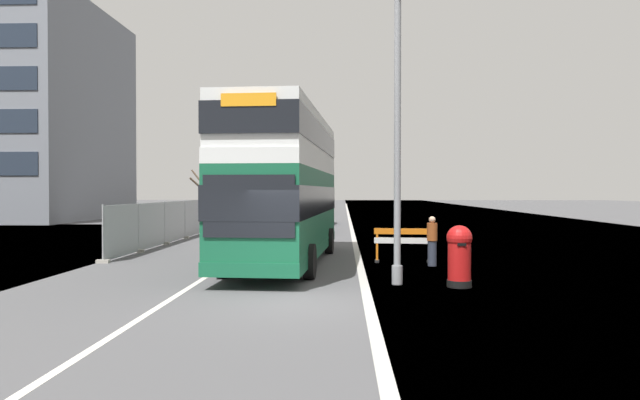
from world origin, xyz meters
TOP-DOWN VIEW (x-y plane):
  - ground at (0.51, 0.13)m, footprint 140.00×280.00m
  - double_decker_bus at (-0.88, 6.96)m, footprint 3.24×11.61m
  - lamppost_foreground at (2.52, 2.59)m, footprint 0.29×0.70m
  - red_pillar_postbox at (4.09, 2.24)m, footprint 0.65×0.65m
  - roadworks_barrier at (3.16, 7.28)m, footprint 1.99×0.59m
  - construction_site_fence at (-7.13, 16.88)m, footprint 0.44×20.60m
  - car_oncoming_near at (-1.51, 21.84)m, footprint 2.02×4.36m
  - car_receding_mid at (-0.78, 30.06)m, footprint 2.02×4.11m
  - bare_tree_far_verge_near at (-11.21, 46.35)m, footprint 2.70×2.73m
  - bare_tree_far_verge_mid at (-11.78, 40.38)m, footprint 2.81×2.35m
  - pedestrian_at_kerb at (4.03, 6.41)m, footprint 0.34×0.34m

SIDE VIEW (x-z plane):
  - ground at x=0.51m, z-range -0.10..0.00m
  - roadworks_barrier at x=3.16m, z-range 0.18..1.36m
  - pedestrian_at_kerb at x=4.03m, z-range 0.00..1.64m
  - red_pillar_postbox at x=4.09m, z-range 0.07..1.67m
  - car_receding_mid at x=-0.78m, z-range -0.05..1.97m
  - construction_site_fence at x=-7.13m, z-range -0.04..1.98m
  - car_oncoming_near at x=-1.51m, z-range -0.06..2.06m
  - bare_tree_far_verge_mid at x=-11.78m, z-range -0.05..4.42m
  - bare_tree_far_verge_near at x=-11.21m, z-range 0.05..4.70m
  - double_decker_bus at x=-0.88m, z-range 0.16..5.20m
  - lamppost_foreground at x=2.52m, z-range -0.23..7.88m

